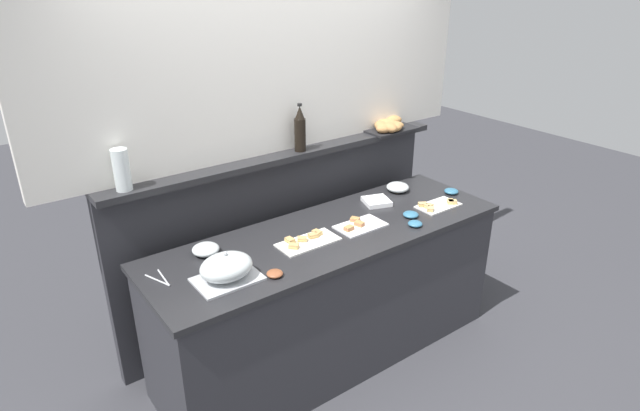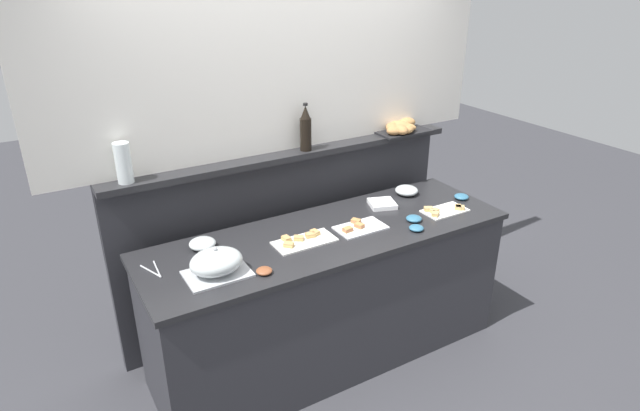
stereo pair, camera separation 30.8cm
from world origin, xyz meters
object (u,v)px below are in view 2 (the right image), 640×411
object	(u,v)px
glass_bowl_medium	(407,191)
sandwich_platter_rear	(359,227)
glass_bowl_large	(202,244)
serving_tongs	(154,270)
serving_cloche	(216,263)
wine_bottle_dark	(306,129)
condiment_bowl_cream	(264,271)
bread_basket	(401,128)
condiment_bowl_teal	(461,197)
napkin_stack	(382,204)
condiment_bowl_dark	(416,228)
condiment_bowl_red	(414,219)
sandwich_platter_front	(303,240)
sandwich_platter_side	(444,210)
water_carafe	(123,163)

from	to	relation	value
glass_bowl_medium	sandwich_platter_rear	bearing A→B (deg)	-155.20
glass_bowl_large	serving_tongs	xyz separation A→B (m)	(-0.31, -0.11, -0.02)
serving_cloche	serving_tongs	bearing A→B (deg)	143.62
glass_bowl_large	serving_tongs	distance (m)	0.33
serving_tongs	sandwich_platter_rear	bearing A→B (deg)	-6.28
glass_bowl_large	wine_bottle_dark	world-z (taller)	wine_bottle_dark
condiment_bowl_cream	bread_basket	distance (m)	1.64
condiment_bowl_teal	napkin_stack	xyz separation A→B (m)	(-0.55, 0.19, -0.00)
glass_bowl_medium	wine_bottle_dark	size ratio (longest dim) A/B	0.52
glass_bowl_medium	condiment_bowl_cream	size ratio (longest dim) A/B	1.85
condiment_bowl_dark	serving_cloche	bearing A→B (deg)	174.01
serving_cloche	condiment_bowl_red	world-z (taller)	serving_cloche
sandwich_platter_front	condiment_bowl_teal	xyz separation A→B (m)	(1.27, -0.01, 0.01)
serving_tongs	sandwich_platter_side	bearing A→B (deg)	-6.79
sandwich_platter_rear	wine_bottle_dark	size ratio (longest dim) A/B	1.00
condiment_bowl_dark	napkin_stack	bearing A→B (deg)	84.58
condiment_bowl_cream	water_carafe	xyz separation A→B (m)	(-0.51, 0.71, 0.49)
sandwich_platter_side	serving_tongs	bearing A→B (deg)	173.21
glass_bowl_large	water_carafe	distance (m)	0.63
condiment_bowl_teal	napkin_stack	size ratio (longest dim) A/B	0.59
sandwich_platter_rear	condiment_bowl_dark	size ratio (longest dim) A/B	3.45
wine_bottle_dark	water_carafe	bearing A→B (deg)	179.37
bread_basket	condiment_bowl_cream	bearing A→B (deg)	-154.50
condiment_bowl_dark	sandwich_platter_rear	bearing A→B (deg)	145.24
serving_cloche	condiment_bowl_teal	distance (m)	1.85
serving_cloche	serving_tongs	xyz separation A→B (m)	(-0.28, 0.21, -0.07)
serving_cloche	condiment_bowl_dark	size ratio (longest dim) A/B	3.72
sandwich_platter_side	sandwich_platter_rear	distance (m)	0.63
sandwich_platter_front	serving_tongs	xyz separation A→B (m)	(-0.86, 0.11, -0.01)
sandwich_platter_side	napkin_stack	xyz separation A→B (m)	(-0.30, 0.29, 0.00)
condiment_bowl_cream	napkin_stack	size ratio (longest dim) A/B	0.52
sandwich_platter_rear	serving_tongs	distance (m)	1.25
sandwich_platter_rear	sandwich_platter_front	bearing A→B (deg)	176.70
glass_bowl_large	condiment_bowl_cream	bearing A→B (deg)	-66.38
wine_bottle_dark	bread_basket	distance (m)	0.79
wine_bottle_dark	condiment_bowl_dark	bearing A→B (deg)	-61.70
sandwich_platter_side	condiment_bowl_red	xyz separation A→B (m)	(-0.27, -0.01, 0.01)
glass_bowl_medium	condiment_bowl_teal	xyz separation A→B (m)	(0.28, -0.26, -0.01)
condiment_bowl_teal	water_carafe	bearing A→B (deg)	166.62
condiment_bowl_red	wine_bottle_dark	world-z (taller)	wine_bottle_dark
condiment_bowl_red	glass_bowl_large	bearing A→B (deg)	165.17
sandwich_platter_rear	condiment_bowl_dark	distance (m)	0.35
serving_tongs	sandwich_platter_front	bearing A→B (deg)	-7.62
condiment_bowl_dark	bread_basket	world-z (taller)	bread_basket
sandwich_platter_front	wine_bottle_dark	xyz separation A→B (m)	(0.30, 0.49, 0.52)
condiment_bowl_dark	glass_bowl_medium	bearing A→B (deg)	57.26
napkin_stack	bread_basket	world-z (taller)	bread_basket
sandwich_platter_side	serving_tongs	size ratio (longest dim) A/B	1.62
sandwich_platter_front	water_carafe	size ratio (longest dim) A/B	1.60
serving_cloche	wine_bottle_dark	size ratio (longest dim) A/B	1.08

